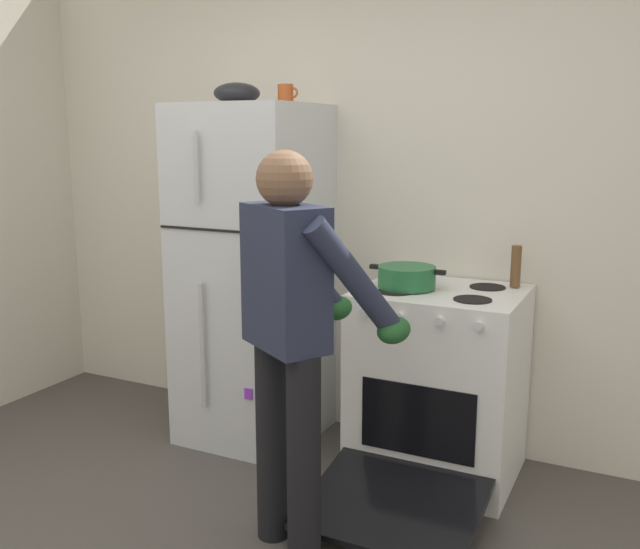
# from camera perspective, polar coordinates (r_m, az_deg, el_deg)

# --- Properties ---
(kitchen_wall_back) EXTENTS (6.00, 0.10, 2.70)m
(kitchen_wall_back) POSITION_cam_1_polar(r_m,az_deg,el_deg) (3.84, 4.35, 6.79)
(kitchen_wall_back) COLOR silver
(kitchen_wall_back) RESTS_ON ground
(refrigerator) EXTENTS (0.68, 0.72, 1.80)m
(refrigerator) POSITION_cam_1_polar(r_m,az_deg,el_deg) (3.81, -5.41, -0.09)
(refrigerator) COLOR silver
(refrigerator) RESTS_ON ground
(stove_range) EXTENTS (0.76, 1.23, 0.93)m
(stove_range) POSITION_cam_1_polar(r_m,az_deg,el_deg) (3.50, 9.51, -8.86)
(stove_range) COLOR white
(stove_range) RESTS_ON ground
(person_cook) EXTENTS (0.65, 0.68, 1.60)m
(person_cook) POSITION_cam_1_polar(r_m,az_deg,el_deg) (2.68, -2.14, -3.85)
(person_cook) COLOR black
(person_cook) RESTS_ON ground
(red_pot) EXTENTS (0.37, 0.27, 0.10)m
(red_pot) POSITION_cam_1_polar(r_m,az_deg,el_deg) (3.37, 7.05, -0.19)
(red_pot) COLOR #236638
(red_pot) RESTS_ON stove_range
(coffee_mug) EXTENTS (0.11, 0.08, 0.10)m
(coffee_mug) POSITION_cam_1_polar(r_m,az_deg,el_deg) (3.69, -2.77, 14.42)
(coffee_mug) COLOR #B24C1E
(coffee_mug) RESTS_ON refrigerator
(pepper_mill) EXTENTS (0.05, 0.05, 0.20)m
(pepper_mill) POSITION_cam_1_polar(r_m,az_deg,el_deg) (3.49, 15.59, 0.65)
(pepper_mill) COLOR brown
(pepper_mill) RESTS_ON stove_range
(mixing_bowl) EXTENTS (0.24, 0.24, 0.11)m
(mixing_bowl) POSITION_cam_1_polar(r_m,az_deg,el_deg) (3.78, -6.75, 14.38)
(mixing_bowl) COLOR black
(mixing_bowl) RESTS_ON refrigerator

